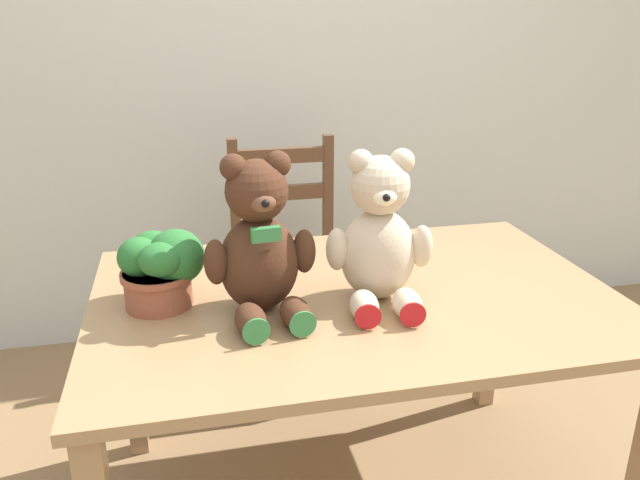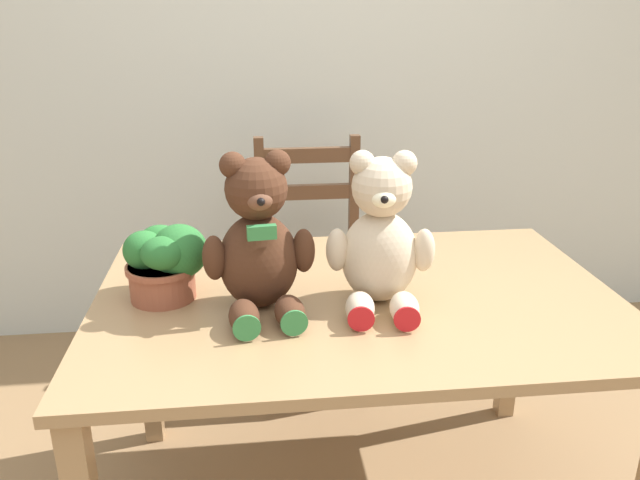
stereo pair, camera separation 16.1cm
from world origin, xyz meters
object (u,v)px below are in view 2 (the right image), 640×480
Objects in this scene: teddy_bear_left at (259,244)px; wooden_chair_behind at (311,266)px; teddy_bear_right at (380,240)px; potted_plant at (165,260)px.

wooden_chair_behind is at bearing -110.40° from teddy_bear_left.
wooden_chair_behind is 0.98m from teddy_bear_right.
wooden_chair_behind is 4.49× the size of potted_plant.
potted_plant is (-0.56, 0.09, -0.07)m from teddy_bear_right.
teddy_bear_left is 0.27m from potted_plant.
wooden_chair_behind is 2.44× the size of teddy_bear_right.
teddy_bear_right reaches higher than wooden_chair_behind.
teddy_bear_right is at bearing 173.74° from teddy_bear_left.
potted_plant is (-0.25, 0.09, -0.07)m from teddy_bear_left.
teddy_bear_left is 1.87× the size of potted_plant.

